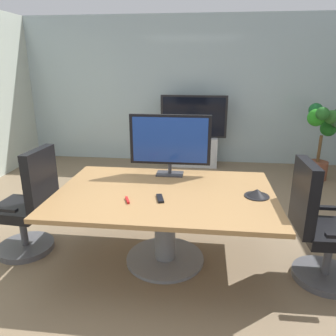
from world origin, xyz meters
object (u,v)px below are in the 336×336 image
object	(u,v)px
tv_monitor	(170,141)
potted_plant	(324,132)
remote_control	(160,198)
office_chair_left	(29,210)
wall_display_unit	(193,143)
conference_table	(165,208)
office_chair_right	(320,233)
conference_phone	(257,193)

from	to	relation	value
tv_monitor	potted_plant	bearing A→B (deg)	43.27
potted_plant	remote_control	world-z (taller)	potted_plant
office_chair_left	wall_display_unit	distance (m)	3.48
wall_display_unit	remote_control	world-z (taller)	wall_display_unit
office_chair_left	conference_table	bearing A→B (deg)	93.71
office_chair_right	potted_plant	xyz separation A→B (m)	(0.90, 2.77, 0.33)
tv_monitor	remote_control	bearing A→B (deg)	-91.14
office_chair_left	office_chair_right	distance (m)	2.73
potted_plant	office_chair_left	bearing A→B (deg)	-144.10
conference_table	tv_monitor	world-z (taller)	tv_monitor
remote_control	wall_display_unit	bearing A→B (deg)	72.14
conference_phone	remote_control	xyz separation A→B (m)	(-0.85, -0.16, -0.02)
remote_control	tv_monitor	bearing A→B (deg)	73.72
office_chair_left	office_chair_right	bearing A→B (deg)	91.11
potted_plant	conference_phone	size ratio (longest dim) A/B	5.61
office_chair_right	conference_phone	distance (m)	0.63
tv_monitor	potted_plant	size ratio (longest dim) A/B	0.68
office_chair_left	potted_plant	xyz separation A→B (m)	(3.63, 2.63, 0.33)
wall_display_unit	conference_table	bearing A→B (deg)	-92.50
wall_display_unit	conference_phone	world-z (taller)	wall_display_unit
office_chair_right	conference_table	bearing A→B (deg)	83.64
office_chair_right	conference_phone	bearing A→B (deg)	76.84
wall_display_unit	office_chair_left	bearing A→B (deg)	-115.58
office_chair_right	remote_control	bearing A→B (deg)	90.96
wall_display_unit	conference_phone	size ratio (longest dim) A/B	5.95
office_chair_right	wall_display_unit	size ratio (longest dim) A/B	0.83
tv_monitor	conference_phone	bearing A→B (deg)	-31.49
conference_table	remote_control	bearing A→B (deg)	-96.69
conference_table	office_chair_left	size ratio (longest dim) A/B	1.83
conference_phone	conference_table	bearing A→B (deg)	179.05
conference_table	wall_display_unit	xyz separation A→B (m)	(0.14, 3.14, -0.12)
office_chair_left	wall_display_unit	size ratio (longest dim) A/B	0.83
conference_phone	potted_plant	bearing A→B (deg)	61.46
tv_monitor	wall_display_unit	distance (m)	2.73
conference_table	potted_plant	distance (m)	3.48
conference_phone	remote_control	distance (m)	0.86
wall_display_unit	remote_control	size ratio (longest dim) A/B	7.71
office_chair_right	remote_control	xyz separation A→B (m)	(-1.38, -0.04, 0.27)
conference_table	conference_phone	world-z (taller)	conference_phone
office_chair_left	conference_phone	distance (m)	2.21
conference_phone	office_chair_left	bearing A→B (deg)	179.45
conference_phone	remote_control	size ratio (longest dim) A/B	1.29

